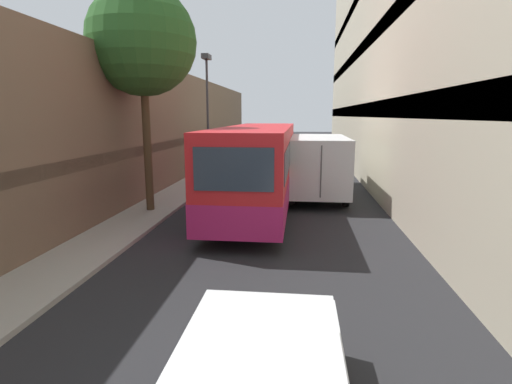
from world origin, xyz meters
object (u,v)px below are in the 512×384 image
object	(u,v)px
bus	(258,165)
panel_van	(252,154)
street_tree_left	(142,42)
box_truck	(317,162)
street_lamp	(207,94)

from	to	relation	value
bus	panel_van	xyz separation A→B (m)	(-1.49, 10.34, -0.59)
bus	street_tree_left	xyz separation A→B (m)	(-3.85, -1.35, 4.33)
panel_van	street_tree_left	bearing A→B (deg)	-101.40
panel_van	street_tree_left	distance (m)	12.89
bus	box_truck	bearing A→B (deg)	50.15
street_lamp	bus	bearing A→B (deg)	-59.15
street_lamp	street_tree_left	xyz separation A→B (m)	(-0.65, -6.69, 1.38)
street_lamp	street_tree_left	bearing A→B (deg)	-95.57
box_truck	panel_van	bearing A→B (deg)	117.01
panel_van	street_lamp	bearing A→B (deg)	-108.84
box_truck	panel_van	size ratio (longest dim) A/B	1.54
box_truck	street_tree_left	world-z (taller)	street_tree_left
panel_van	bus	bearing A→B (deg)	-81.79
box_truck	street_lamp	bearing A→B (deg)	155.40
bus	street_lamp	bearing A→B (deg)	120.85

